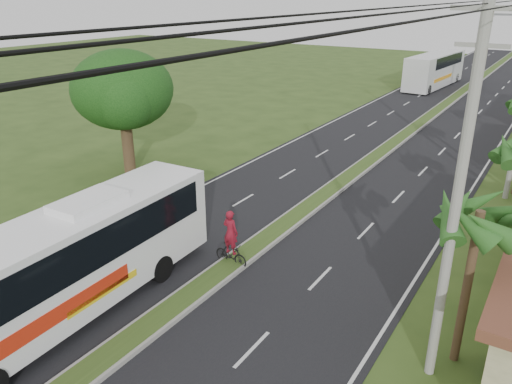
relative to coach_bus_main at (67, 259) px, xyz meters
The scene contains 11 objects.
ground 3.93m from the coach_bus_main, 32.21° to the left, with size 180.00×180.00×0.00m, color #30491A.
road_asphalt 22.02m from the coach_bus_main, 82.78° to the left, with size 14.00×160.00×0.02m, color black.
median_strip 22.01m from the coach_bus_main, 82.78° to the left, with size 1.20×160.00×0.18m.
lane_edge_left 22.20m from the coach_bus_main, 100.30° to the left, with size 0.12×160.00×0.01m, color silver.
lane_edge_right 23.80m from the coach_bus_main, 66.50° to the left, with size 0.12×160.00×0.01m, color silver.
palm_verge_a 12.92m from the coach_bus_main, 21.94° to the left, with size 2.40×2.40×5.45m.
shade_tree 15.29m from the coach_bus_main, 128.54° to the left, with size 6.30×6.00×7.54m.
utility_pole_a 12.35m from the coach_bus_main, 18.35° to the left, with size 1.60×0.28×11.00m.
coach_bus_main is the anchor object (origin of this frame).
coach_bus_far 53.25m from the coach_bus_main, 91.11° to the left, with size 3.85×13.34×3.83m.
motorcyclist 6.45m from the coach_bus_main, 65.30° to the left, with size 1.61×0.54×2.46m.
Camera 1 is at (10.44, -10.74, 10.53)m, focal length 35.00 mm.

